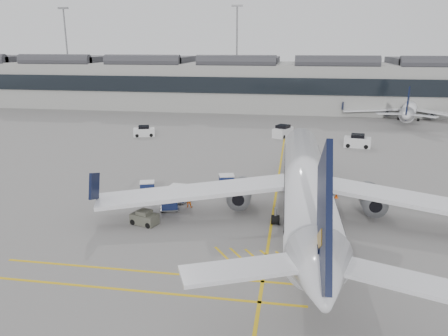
% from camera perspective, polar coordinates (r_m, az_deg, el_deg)
% --- Properties ---
extents(ground, '(220.00, 220.00, 0.00)m').
position_cam_1_polar(ground, '(41.38, -7.83, -6.34)').
color(ground, gray).
rests_on(ground, ground).
extents(terminal, '(200.00, 20.45, 12.40)m').
position_cam_1_polar(terminal, '(109.45, 3.28, 11.01)').
color(terminal, '#9E9E99').
rests_on(terminal, ground).
extents(light_masts, '(113.00, 0.60, 25.45)m').
position_cam_1_polar(light_masts, '(123.21, 3.28, 15.45)').
color(light_masts, slate).
rests_on(light_masts, ground).
extents(apron_markings, '(0.25, 60.00, 0.01)m').
position_cam_1_polar(apron_markings, '(49.07, 6.91, -2.68)').
color(apron_markings, gold).
rests_on(apron_markings, ground).
extents(airliner_main, '(38.46, 42.04, 11.17)m').
position_cam_1_polar(airliner_main, '(40.43, 10.68, -2.06)').
color(airliner_main, silver).
rests_on(airliner_main, ground).
extents(airliner_far, '(26.55, 29.40, 8.01)m').
position_cam_1_polar(airliner_far, '(100.72, 23.10, 7.16)').
color(airliner_far, silver).
rests_on(airliner_far, ground).
extents(belt_loader, '(4.84, 2.16, 1.93)m').
position_cam_1_polar(belt_loader, '(48.89, 9.02, -2.15)').
color(belt_loader, beige).
rests_on(belt_loader, ground).
extents(baggage_cart_a, '(1.88, 1.62, 1.82)m').
position_cam_1_polar(baggage_cart_a, '(44.51, -6.01, -3.31)').
color(baggage_cart_a, gray).
rests_on(baggage_cart_a, ground).
extents(baggage_cart_b, '(2.05, 1.83, 1.83)m').
position_cam_1_polar(baggage_cart_b, '(47.73, 0.34, -1.87)').
color(baggage_cart_b, gray).
rests_on(baggage_cart_b, ground).
extents(baggage_cart_c, '(1.92, 1.74, 1.69)m').
position_cam_1_polar(baggage_cart_c, '(46.55, -9.97, -2.69)').
color(baggage_cart_c, gray).
rests_on(baggage_cart_c, ground).
extents(baggage_cart_d, '(2.03, 1.83, 1.77)m').
position_cam_1_polar(baggage_cart_d, '(42.54, -7.18, -4.31)').
color(baggage_cart_d, gray).
rests_on(baggage_cart_d, ground).
extents(ramp_agent_a, '(0.66, 0.76, 1.76)m').
position_cam_1_polar(ramp_agent_a, '(45.69, 2.62, -2.85)').
color(ramp_agent_a, '#E9460C').
rests_on(ramp_agent_a, ground).
extents(ramp_agent_b, '(0.80, 0.64, 1.59)m').
position_cam_1_polar(ramp_agent_b, '(43.25, -4.63, -4.11)').
color(ramp_agent_b, orange).
rests_on(ramp_agent_b, ground).
extents(pushback_tug, '(2.64, 2.05, 1.30)m').
position_cam_1_polar(pushback_tug, '(39.87, -10.33, -6.44)').
color(pushback_tug, '#535347').
rests_on(pushback_tug, ground).
extents(safety_cone_nose, '(0.37, 0.37, 0.51)m').
position_cam_1_polar(safety_cone_nose, '(56.61, 9.84, 0.01)').
color(safety_cone_nose, '#F24C0A').
rests_on(safety_cone_nose, ground).
extents(safety_cone_engine, '(0.40, 0.40, 0.56)m').
position_cam_1_polar(safety_cone_engine, '(47.19, 14.47, -3.51)').
color(safety_cone_engine, '#F24C0A').
rests_on(safety_cone_engine, ground).
extents(service_van_left, '(3.99, 2.86, 1.85)m').
position_cam_1_polar(service_van_left, '(77.34, -10.40, 4.71)').
color(service_van_left, silver).
rests_on(service_van_left, ground).
extents(service_van_mid, '(3.64, 4.55, 2.09)m').
position_cam_1_polar(service_van_mid, '(76.15, 7.69, 4.74)').
color(service_van_mid, silver).
rests_on(service_van_mid, ground).
extents(service_van_right, '(4.24, 2.57, 2.05)m').
position_cam_1_polar(service_van_right, '(71.02, 17.03, 3.34)').
color(service_van_right, silver).
rests_on(service_van_right, ground).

